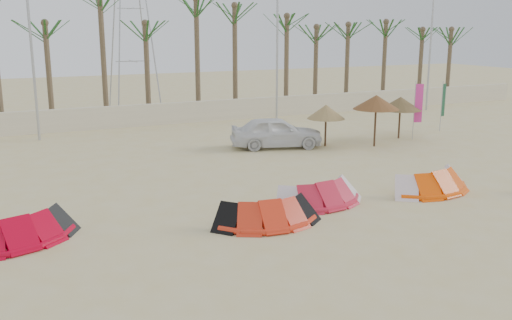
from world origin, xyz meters
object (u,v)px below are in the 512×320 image
kite_orange (427,179)px  parasol_left (326,112)px  kite_red_mid (263,209)px  car (276,132)px  parasol_right (400,104)px  kite_red_right (316,191)px  kite_red_left (12,227)px  parasol_mid (376,102)px

kite_orange → parasol_left: (0.86, 8.33, 1.30)m
kite_red_mid → kite_orange: 6.96m
kite_red_mid → car: size_ratio=0.75×
parasol_right → kite_orange: bearing=-123.2°
kite_red_right → parasol_left: (5.30, 7.90, 1.30)m
kite_red_left → parasol_right: (19.38, 7.43, 1.44)m
kite_orange → parasol_right: (5.47, 8.38, 1.44)m
kite_red_right → parasol_left: 9.60m
kite_red_left → parasol_mid: (16.93, 6.27, 1.78)m
kite_red_right → parasol_right: 12.79m
kite_red_left → kite_red_mid: same height
kite_red_left → kite_red_mid: (6.97, -1.60, -0.00)m
kite_orange → car: (-1.51, 9.06, 0.34)m
parasol_left → car: parasol_left is taller
kite_red_mid → car: (5.42, 9.70, 0.35)m
parasol_left → parasol_right: (4.62, 0.05, 0.15)m
parasol_right → kite_red_left: bearing=-159.0°
car → kite_red_left: bearing=140.2°
kite_red_right → kite_orange: bearing=-5.5°
kite_red_left → parasol_left: 16.55m
kite_orange → car: bearing=99.5°
parasol_left → parasol_right: bearing=0.6°
parasol_mid → kite_red_mid: bearing=-141.7°
kite_red_mid → kite_orange: (6.93, 0.65, 0.00)m
parasol_left → car: bearing=162.9°
parasol_right → car: parasol_right is taller
kite_red_right → parasol_right: bearing=38.7°
kite_red_mid → parasol_left: parasol_left is taller
kite_red_mid → kite_red_right: same height
kite_red_mid → parasol_right: 15.41m
kite_red_left → kite_orange: same height
parasol_mid → parasol_right: parasol_mid is taller
car → parasol_right: bearing=-78.6°
kite_red_left → parasol_left: bearing=26.6°
kite_red_right → kite_orange: same height
kite_orange → car: size_ratio=0.81×
kite_red_left → kite_orange: (13.90, -0.95, -0.00)m
parasol_left → car: (-2.37, 0.73, -0.95)m
kite_red_mid → kite_red_right: size_ratio=0.97×
kite_red_right → kite_red_mid: bearing=-156.6°
kite_red_right → kite_orange: 4.47m
kite_red_left → parasol_right: parasol_right is taller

